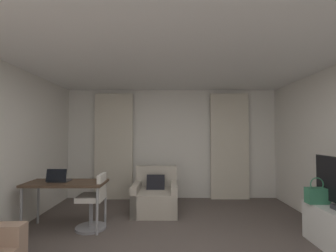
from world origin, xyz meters
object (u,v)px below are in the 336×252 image
object	(u,v)px
desk	(65,186)
handbag_primary	(316,195)
armchair	(155,197)
laptop	(57,179)
desk_chair	(93,204)

from	to	relation	value
desk	handbag_primary	world-z (taller)	handbag_primary
armchair	laptop	world-z (taller)	laptop
desk_chair	handbag_primary	xyz separation A→B (m)	(3.34, -0.45, 0.27)
desk	laptop	size ratio (longest dim) A/B	3.90
desk_chair	laptop	xyz separation A→B (m)	(-0.58, 0.00, 0.41)
laptop	handbag_primary	distance (m)	3.94
armchair	handbag_primary	world-z (taller)	handbag_primary
laptop	handbag_primary	size ratio (longest dim) A/B	0.88
desk_chair	laptop	bearing A→B (deg)	179.63
armchair	desk_chair	size ratio (longest dim) A/B	0.98
laptop	handbag_primary	bearing A→B (deg)	-6.65
desk	desk_chair	bearing A→B (deg)	-0.36
desk	laptop	bearing A→B (deg)	179.57
armchair	handbag_primary	distance (m)	2.72
armchair	handbag_primary	bearing A→B (deg)	-28.09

